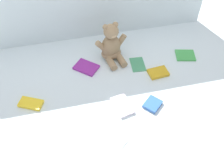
{
  "coord_description": "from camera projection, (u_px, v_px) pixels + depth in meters",
  "views": [
    {
      "loc": [
        -0.2,
        -1.06,
        1.16
      ],
      "look_at": [
        0.02,
        -0.1,
        0.1
      ],
      "focal_mm": 42.28,
      "sensor_mm": 36.0,
      "label": 1
    }
  ],
  "objects": [
    {
      "name": "book_case_0",
      "position": [
        122.0,
        106.0,
        1.42
      ],
      "size": [
        0.11,
        0.15,
        0.01
      ],
      "primitive_type": "cube",
      "rotation": [
        0.0,
        0.0,
        0.21
      ],
      "color": "white",
      "rests_on": "ground_plane"
    },
    {
      "name": "book_case_3",
      "position": [
        86.0,
        67.0,
        1.62
      ],
      "size": [
        0.17,
        0.17,
        0.01
      ],
      "primitive_type": "cube",
      "rotation": [
        0.0,
        0.0,
        4.0
      ],
      "color": "#8A258E",
      "rests_on": "ground_plane"
    },
    {
      "name": "book_case_4",
      "position": [
        116.0,
        141.0,
        1.28
      ],
      "size": [
        0.12,
        0.12,
        0.01
      ],
      "primitive_type": "cube",
      "rotation": [
        0.0,
        0.0,
        3.78
      ],
      "color": "white",
      "rests_on": "ground_plane"
    },
    {
      "name": "teddy_bear",
      "position": [
        111.0,
        46.0,
        1.62
      ],
      "size": [
        0.21,
        0.2,
        0.25
      ],
      "rotation": [
        0.0,
        0.0,
        0.19
      ],
      "color": "#9E7F5B",
      "rests_on": "ground_plane"
    },
    {
      "name": "book_case_5",
      "position": [
        185.0,
        55.0,
        1.69
      ],
      "size": [
        0.14,
        0.12,
        0.01
      ],
      "primitive_type": "cube",
      "rotation": [
        0.0,
        0.0,
        4.48
      ],
      "color": "green",
      "rests_on": "ground_plane"
    },
    {
      "name": "book_case_2",
      "position": [
        158.0,
        73.0,
        1.58
      ],
      "size": [
        0.12,
        0.09,
        0.02
      ],
      "primitive_type": "cube",
      "rotation": [
        0.0,
        0.0,
        4.8
      ],
      "color": "gold",
      "rests_on": "ground_plane"
    },
    {
      "name": "ground_plane",
      "position": [
        105.0,
        74.0,
        1.59
      ],
      "size": [
        3.2,
        3.2,
        0.0
      ],
      "primitive_type": "plane",
      "color": "silver"
    },
    {
      "name": "book_case_7",
      "position": [
        138.0,
        64.0,
        1.64
      ],
      "size": [
        0.09,
        0.13,
        0.01
      ],
      "primitive_type": "cube",
      "rotation": [
        0.0,
        0.0,
        3.07
      ],
      "color": "#419161",
      "rests_on": "ground_plane"
    },
    {
      "name": "book_case_1",
      "position": [
        31.0,
        103.0,
        1.43
      ],
      "size": [
        0.14,
        0.12,
        0.02
      ],
      "primitive_type": "cube",
      "rotation": [
        0.0,
        0.0,
        4.26
      ],
      "color": "yellow",
      "rests_on": "ground_plane"
    },
    {
      "name": "book_case_6",
      "position": [
        153.0,
        104.0,
        1.42
      ],
      "size": [
        0.12,
        0.12,
        0.02
      ],
      "primitive_type": "cube",
      "rotation": [
        0.0,
        0.0,
        5.44
      ],
      "color": "#3364B4",
      "rests_on": "ground_plane"
    }
  ]
}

